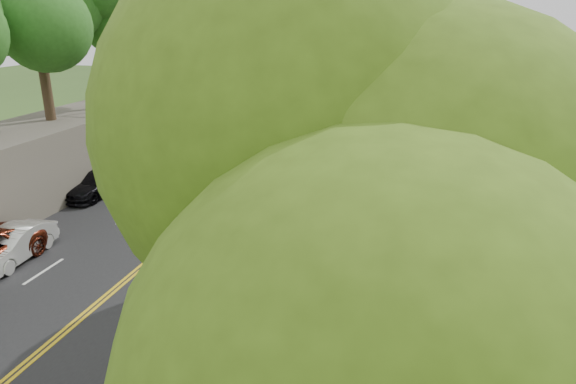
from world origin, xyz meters
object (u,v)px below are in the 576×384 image
construction_barrel (374,148)px  painter_0 (249,258)px  concrete_block (344,272)px  signpost (199,299)px  person_far (386,154)px  streetlight (147,97)px  car_1 (13,245)px

construction_barrel → painter_0: painter_0 is taller
concrete_block → painter_0: painter_0 is taller
signpost → painter_0: size_ratio=1.89×
signpost → concrete_block: 6.58m
concrete_block → person_far: person_far is taller
streetlight → car_1: bearing=-83.8°
person_far → signpost: bearing=74.6°
streetlight → construction_barrel: 15.90m
streetlight → concrete_block: streetlight is taller
construction_barrel → streetlight: bearing=-151.3°
signpost → painter_0: 4.94m
person_far → concrete_block: bearing=83.4°
streetlight → car_1: size_ratio=1.94×
painter_0 → person_far: (3.45, 16.33, 0.11)m
car_1 → streetlight: bearing=90.6°
car_1 → person_far: bearing=47.6°
streetlight → car_1: 14.14m
construction_barrel → concrete_block: construction_barrel is taller
concrete_block → car_1: 13.45m
construction_barrel → car_1: (-12.00, -20.86, 0.24)m
signpost → construction_barrel: size_ratio=3.61×
signpost → person_far: bearing=81.5°
car_1 → painter_0: bearing=2.0°
signpost → painter_0: (-0.30, 4.81, -1.09)m
car_1 → person_far: (13.20, 17.63, 0.26)m
streetlight → person_far: streetlight is taller
car_1 → painter_0: 9.84m
construction_barrel → concrete_block: bearing=-86.1°
construction_barrel → concrete_block: 18.90m
painter_0 → person_far: size_ratio=0.88×
signpost → car_1: size_ratio=0.75×
streetlight → signpost: bearing=-55.9°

